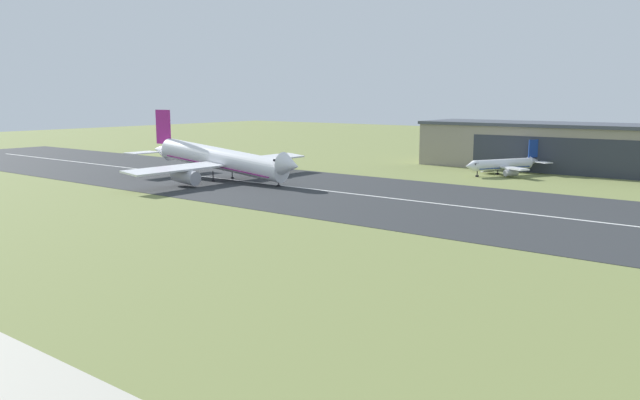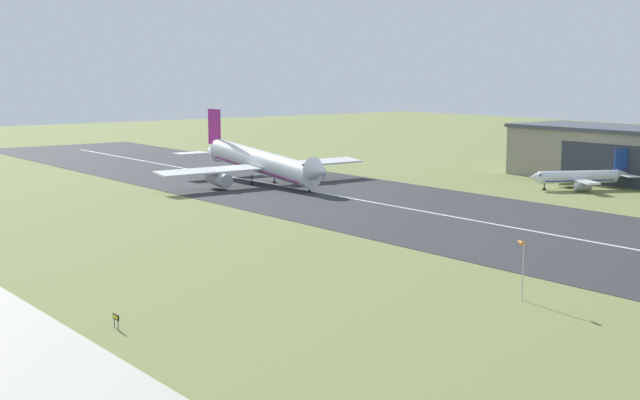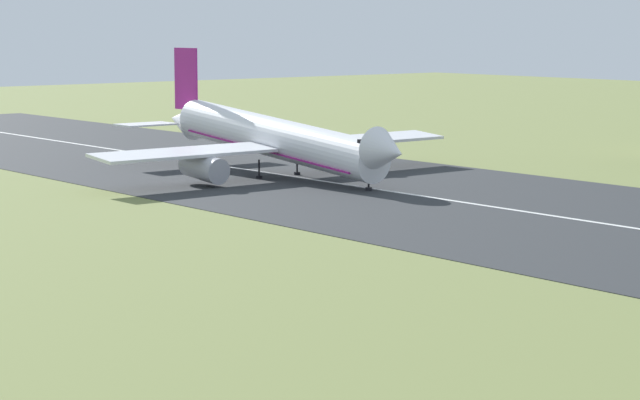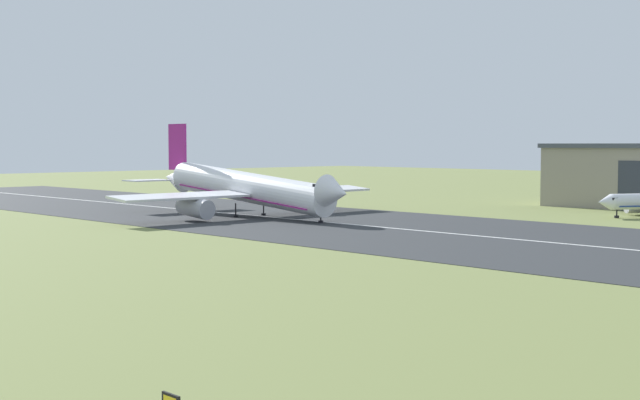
# 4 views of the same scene
# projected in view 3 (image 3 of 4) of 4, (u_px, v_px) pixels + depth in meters

# --- Properties ---
(ground_plane) EXTENTS (664.20, 664.20, 0.00)m
(ground_plane) POSITION_uv_depth(u_px,v_px,m) (361.00, 375.00, 71.63)
(ground_plane) COLOR olive
(airplane_landing) EXTENTS (50.94, 54.32, 16.73)m
(airplane_landing) POSITION_uv_depth(u_px,v_px,m) (275.00, 139.00, 165.22)
(airplane_landing) COLOR white
(airplane_landing) RESTS_ON ground_plane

